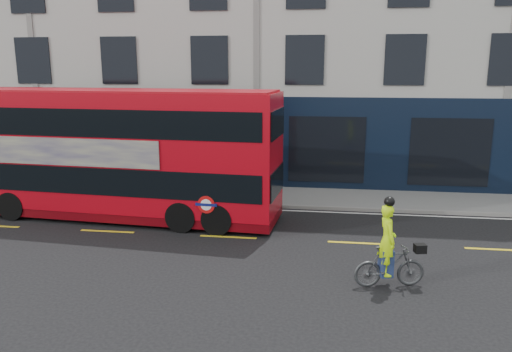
# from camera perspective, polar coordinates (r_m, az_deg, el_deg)

# --- Properties ---
(ground) EXTENTS (120.00, 120.00, 0.00)m
(ground) POSITION_cam_1_polar(r_m,az_deg,el_deg) (14.42, -4.35, -8.93)
(ground) COLOR black
(ground) RESTS_ON ground
(pavement) EXTENTS (60.00, 3.00, 0.12)m
(pavement) POSITION_cam_1_polar(r_m,az_deg,el_deg) (20.49, -0.52, -2.24)
(pavement) COLOR slate
(pavement) RESTS_ON ground
(kerb) EXTENTS (60.00, 0.12, 0.13)m
(kerb) POSITION_cam_1_polar(r_m,az_deg,el_deg) (19.06, -1.18, -3.35)
(kerb) COLOR gray
(kerb) RESTS_ON ground
(building_terrace) EXTENTS (50.00, 10.07, 15.00)m
(building_terrace) POSITION_cam_1_polar(r_m,az_deg,el_deg) (26.32, 1.60, 17.30)
(building_terrace) COLOR #AEACA4
(building_terrace) RESTS_ON ground
(road_edge_line) EXTENTS (58.00, 0.10, 0.01)m
(road_edge_line) POSITION_cam_1_polar(r_m,az_deg,el_deg) (18.79, -1.32, -3.77)
(road_edge_line) COLOR silver
(road_edge_line) RESTS_ON ground
(lane_dashes) EXTENTS (58.00, 0.12, 0.01)m
(lane_dashes) POSITION_cam_1_polar(r_m,az_deg,el_deg) (15.79, -3.19, -6.97)
(lane_dashes) COLOR gold
(lane_dashes) RESTS_ON ground
(bus) EXTENTS (11.27, 3.35, 4.48)m
(bus) POSITION_cam_1_polar(r_m,az_deg,el_deg) (17.92, -15.17, 2.52)
(bus) COLOR #AF0712
(bus) RESTS_ON ground
(cyclist) EXTENTS (1.79, 0.84, 2.26)m
(cyclist) POSITION_cam_1_polar(r_m,az_deg,el_deg) (12.54, 14.94, -8.93)
(cyclist) COLOR #404244
(cyclist) RESTS_ON ground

